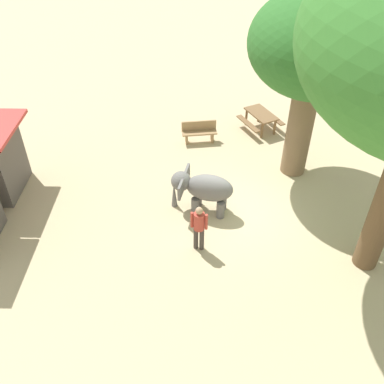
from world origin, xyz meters
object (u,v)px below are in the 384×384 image
(wooden_bench, at_px, (199,131))
(person_handler, at_px, (199,225))
(shade_tree_secondary, at_px, (315,48))
(picnic_table_near, at_px, (261,117))
(elephant, at_px, (203,188))

(wooden_bench, bearing_deg, person_handler, 82.14)
(person_handler, xyz_separation_m, wooden_bench, (5.96, 0.03, -0.48))
(person_handler, bearing_deg, shade_tree_secondary, -29.79)
(person_handler, height_order, picnic_table_near, person_handler)
(shade_tree_secondary, bearing_deg, elephant, 124.46)
(elephant, bearing_deg, shade_tree_secondary, -133.86)
(person_handler, distance_m, wooden_bench, 5.98)
(person_handler, bearing_deg, picnic_table_near, -9.30)
(wooden_bench, xyz_separation_m, picnic_table_near, (0.99, -2.58, 0.12))
(elephant, relative_size, shade_tree_secondary, 0.33)
(picnic_table_near, bearing_deg, shade_tree_secondary, 169.87)
(person_handler, relative_size, shade_tree_secondary, 0.25)
(elephant, distance_m, shade_tree_secondary, 5.52)
(person_handler, bearing_deg, wooden_bench, 11.14)
(elephant, distance_m, person_handler, 1.74)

